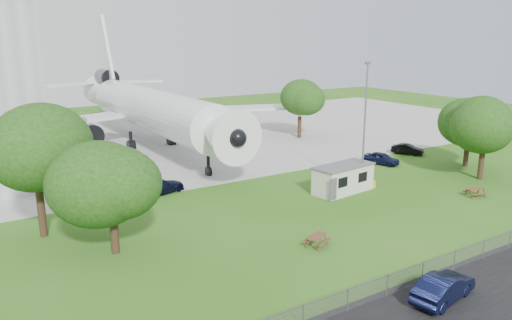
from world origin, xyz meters
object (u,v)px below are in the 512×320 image
picnic_west (317,246)px  car_centre_sedan (443,288)px  airliner (148,107)px  picnic_east (475,196)px  site_cabin (343,178)px

picnic_west → car_centre_sedan: (1.21, -9.61, 0.76)m
airliner → car_centre_sedan: 47.59m
airliner → picnic_east: 41.18m
site_cabin → picnic_east: bearing=-39.2°
site_cabin → car_centre_sedan: 20.17m
airliner → picnic_west: airliner is taller
site_cabin → car_centre_sedan: bearing=-116.1°
airliner → site_cabin: bearing=-74.4°
car_centre_sedan → airliner: bearing=-11.2°
airliner → picnic_east: size_ratio=26.52×
picnic_west → picnic_east: same height
car_centre_sedan → site_cabin: bearing=-36.5°
site_cabin → picnic_west: bearing=-139.9°
picnic_east → airliner: bearing=126.4°
airliner → car_centre_sedan: size_ratio=10.30×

